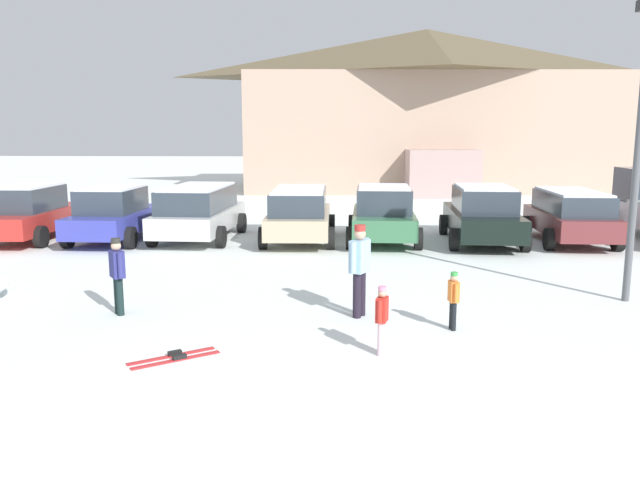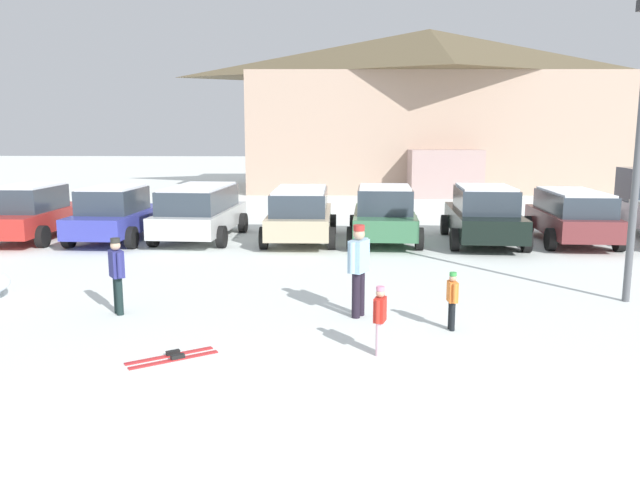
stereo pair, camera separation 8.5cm
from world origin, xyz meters
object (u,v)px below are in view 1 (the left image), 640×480
at_px(ski_lodge, 425,109).
at_px(parked_silver_wagon, 199,210).
at_px(skier_child_in_orange_jacket, 453,297).
at_px(lamp_post, 639,138).
at_px(parked_green_coupe, 383,214).
at_px(parked_black_sedan, 482,214).
at_px(pair_of_skis, 175,357).
at_px(parked_red_sedan, 29,212).
at_px(skier_child_in_red_jacket, 382,316).
at_px(parked_maroon_van, 570,215).
at_px(parked_blue_hatchback, 114,214).
at_px(skier_teen_in_navy_coat, 117,272).
at_px(parked_beige_suv, 299,213).
at_px(skier_adult_in_blue_parka, 360,265).

relative_size(ski_lodge, parked_silver_wagon, 4.61).
distance_m(skier_child_in_orange_jacket, lamp_post, 4.95).
bearing_deg(parked_green_coupe, parked_black_sedan, -0.80).
xyz_separation_m(pair_of_skis, lamp_post, (8.03, 3.49, 3.15)).
distance_m(parked_red_sedan, skier_child_in_red_jacket, 14.05).
xyz_separation_m(parked_maroon_van, lamp_post, (-1.18, -6.52, 2.32)).
bearing_deg(lamp_post, parked_blue_hatchback, 153.18).
xyz_separation_m(parked_silver_wagon, skier_teen_in_navy_coat, (0.38, -8.04, -0.10)).
relative_size(parked_green_coupe, pair_of_skis, 3.35).
xyz_separation_m(parked_black_sedan, skier_teen_in_navy_coat, (-8.21, -7.74, -0.07)).
bearing_deg(skier_child_in_orange_jacket, ski_lodge, 83.97).
height_order(ski_lodge, parked_blue_hatchback, ski_lodge).
xyz_separation_m(ski_lodge, parked_maroon_van, (2.01, -18.94, -3.76)).
height_order(parked_silver_wagon, lamp_post, lamp_post).
xyz_separation_m(skier_teen_in_navy_coat, skier_child_in_red_jacket, (4.65, -1.91, -0.20)).
distance_m(skier_child_in_orange_jacket, skier_child_in_red_jacket, 1.78).
bearing_deg(skier_child_in_orange_jacket, lamp_post, 27.74).
distance_m(skier_teen_in_navy_coat, pair_of_skis, 2.83).
bearing_deg(parked_beige_suv, parked_black_sedan, -0.97).
bearing_deg(parked_red_sedan, lamp_post, -23.06).
xyz_separation_m(parked_blue_hatchback, skier_teen_in_navy_coat, (2.85, -7.60, -0.04)).
height_order(pair_of_skis, lamp_post, lamp_post).
bearing_deg(skier_child_in_orange_jacket, parked_black_sedan, 74.78).
relative_size(parked_red_sedan, parked_maroon_van, 1.08).
height_order(parked_red_sedan, parked_silver_wagon, parked_red_sedan).
xyz_separation_m(ski_lodge, parked_green_coupe, (-3.55, -18.97, -3.77)).
relative_size(parked_silver_wagon, lamp_post, 0.82).
distance_m(parked_red_sedan, parked_maroon_van, 16.37).
relative_size(parked_black_sedan, skier_child_in_orange_jacket, 4.78).
xyz_separation_m(parked_blue_hatchback, parked_silver_wagon, (2.48, 0.44, 0.06)).
bearing_deg(parked_blue_hatchback, skier_child_in_orange_jacket, -43.31).
height_order(parked_blue_hatchback, parked_beige_suv, parked_blue_hatchback).
bearing_deg(parked_maroon_van, ski_lodge, 96.05).
bearing_deg(parked_maroon_van, skier_teen_in_navy_coat, -144.17).
relative_size(parked_black_sedan, pair_of_skis, 3.75).
bearing_deg(ski_lodge, skier_adult_in_blue_parka, -99.45).
xyz_separation_m(parked_silver_wagon, parked_beige_suv, (3.12, -0.21, -0.02)).
bearing_deg(skier_child_in_orange_jacket, skier_child_in_red_jacket, -135.46).
xyz_separation_m(parked_blue_hatchback, skier_child_in_red_jacket, (7.50, -9.52, -0.24)).
bearing_deg(parked_beige_suv, lamp_post, -43.49).
bearing_deg(parked_blue_hatchback, pair_of_skis, -65.51).
bearing_deg(parked_blue_hatchback, parked_silver_wagon, 10.03).
bearing_deg(parked_maroon_van, pair_of_skis, -132.61).
bearing_deg(parked_green_coupe, skier_teen_in_navy_coat, -124.09).
bearing_deg(skier_adult_in_blue_parka, ski_lodge, 80.55).
bearing_deg(parked_red_sedan, skier_adult_in_blue_parka, -37.91).
relative_size(parked_green_coupe, skier_teen_in_navy_coat, 2.99).
xyz_separation_m(parked_red_sedan, parked_green_coupe, (10.81, 0.03, -0.00)).
bearing_deg(pair_of_skis, skier_teen_in_navy_coat, 126.22).
bearing_deg(parked_silver_wagon, parked_green_coupe, -2.65).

